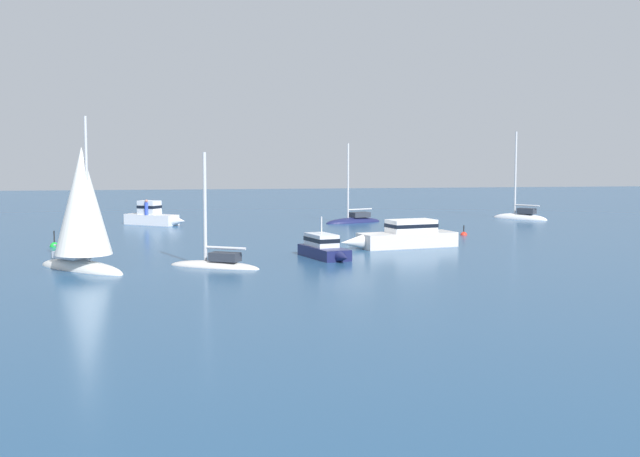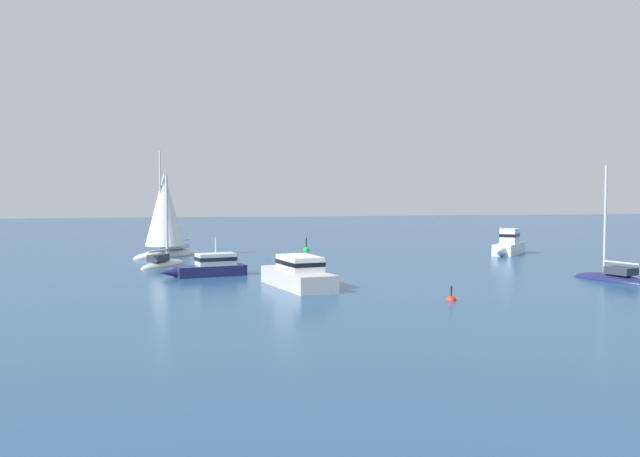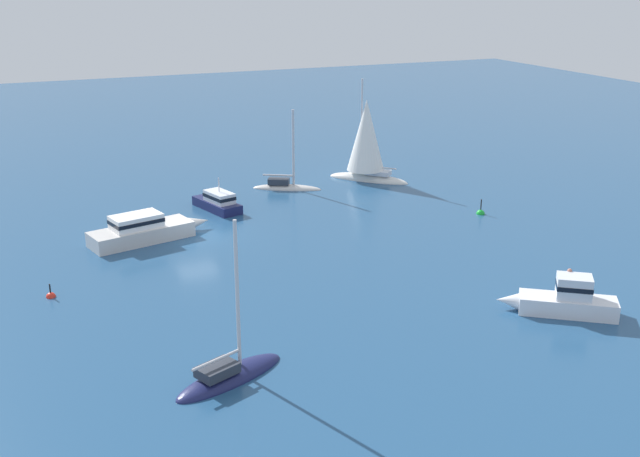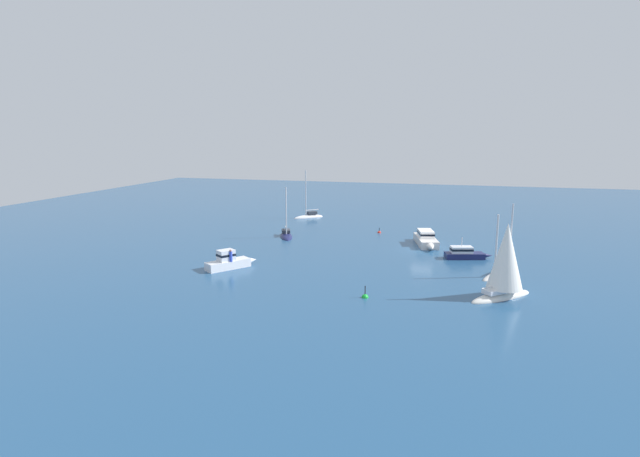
# 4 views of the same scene
# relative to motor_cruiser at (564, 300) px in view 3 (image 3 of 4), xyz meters

# --- Properties ---
(ground_plane) EXTENTS (160.34, 160.34, 0.00)m
(ground_plane) POSITION_rel_motor_cruiser_xyz_m (-18.78, -13.65, -0.74)
(ground_plane) COLOR navy
(motor_cruiser) EXTENTS (4.35, 5.38, 2.15)m
(motor_cruiser) POSITION_rel_motor_cruiser_xyz_m (0.00, 0.00, 0.00)
(motor_cruiser) COLOR white
(motor_cruiser) RESTS_ON ground
(ketch) EXTENTS (3.67, 5.26, 6.58)m
(ketch) POSITION_rel_motor_cruiser_xyz_m (-26.79, -4.41, -0.53)
(ketch) COLOR silver
(ketch) RESTS_ON ground
(launch) EXTENTS (3.64, 8.08, 1.79)m
(launch) POSITION_rel_motor_cruiser_xyz_m (-19.02, -16.87, -0.01)
(launch) COLOR silver
(launch) RESTS_ON ground
(ketch_1) EXTENTS (3.54, 5.62, 7.25)m
(ketch_1) POSITION_rel_motor_cruiser_xyz_m (-0.33, -17.03, -0.60)
(ketch_1) COLOR #191E4C
(ketch_1) RESTS_ON ground
(cabin_cruiser) EXTENTS (5.41, 2.68, 2.40)m
(cabin_cruiser) POSITION_rel_motor_cruiser_xyz_m (-23.68, -10.85, -0.14)
(cabin_cruiser) COLOR #191E4C
(cabin_cruiser) RESTS_ON ground
(sloop) EXTENTS (5.94, 5.72, 8.64)m
(sloop) POSITION_rel_motor_cruiser_xyz_m (-26.83, 2.54, 2.25)
(sloop) COLOR silver
(sloop) RESTS_ON ground
(channel_buoy) EXTENTS (0.60, 0.60, 1.35)m
(channel_buoy) POSITION_rel_motor_cruiser_xyz_m (-15.38, 5.74, -0.72)
(channel_buoy) COLOR green
(channel_buoy) RESTS_ON ground
(mooring_buoy) EXTENTS (0.50, 0.50, 0.98)m
(mooring_buoy) POSITION_rel_motor_cruiser_xyz_m (-12.12, -23.08, -0.72)
(mooring_buoy) COLOR red
(mooring_buoy) RESTS_ON ground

